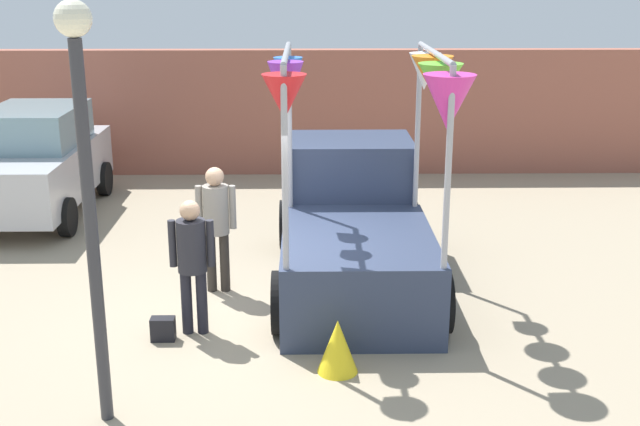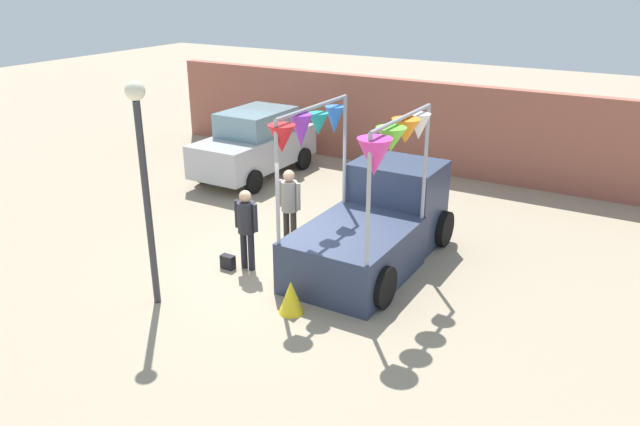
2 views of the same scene
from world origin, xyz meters
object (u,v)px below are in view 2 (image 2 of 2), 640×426
at_px(street_lamp, 143,164).
at_px(folded_kite_bundle_sunflower, 291,297).
at_px(person_vendor, 289,201).
at_px(parked_car, 255,143).
at_px(handbag, 228,262).
at_px(person_customer, 246,222).
at_px(vendor_truck, 377,217).

relative_size(street_lamp, folded_kite_bundle_sunflower, 6.55).
distance_m(person_vendor, street_lamp, 3.64).
xyz_separation_m(person_vendor, folded_kite_bundle_sunflower, (1.52, -2.32, -0.74)).
xyz_separation_m(parked_car, handbag, (3.06, -5.18, -0.80)).
height_order(parked_car, person_customer, parked_car).
bearing_deg(person_customer, person_vendor, 83.83).
bearing_deg(folded_kite_bundle_sunflower, person_vendor, 123.26).
relative_size(vendor_truck, person_vendor, 2.44).
bearing_deg(parked_car, person_customer, -55.62).
bearing_deg(folded_kite_bundle_sunflower, handbag, 158.24).
bearing_deg(vendor_truck, handbag, -141.17).
xyz_separation_m(person_customer, folded_kite_bundle_sunflower, (1.66, -1.00, -0.69)).
bearing_deg(folded_kite_bundle_sunflower, parked_car, 130.27).
height_order(vendor_truck, folded_kite_bundle_sunflower, vendor_truck).
distance_m(vendor_truck, street_lamp, 4.72).
xyz_separation_m(vendor_truck, parked_car, (-5.40, 3.30, 0.03)).
height_order(vendor_truck, person_customer, vendor_truck).
relative_size(parked_car, person_customer, 2.44).
height_order(vendor_truck, street_lamp, street_lamp).
bearing_deg(handbag, folded_kite_bundle_sunflower, -21.76).
relative_size(vendor_truck, person_customer, 2.54).
bearing_deg(person_vendor, person_customer, -96.17).
relative_size(person_customer, street_lamp, 0.42).
relative_size(person_vendor, handbag, 6.12).
bearing_deg(person_customer, vendor_truck, 40.23).
bearing_deg(street_lamp, parked_car, 112.18).
bearing_deg(person_customer, street_lamp, -107.60).
xyz_separation_m(person_customer, street_lamp, (-0.60, -1.90, 1.57)).
xyz_separation_m(parked_car, street_lamp, (2.81, -6.88, 1.62)).
bearing_deg(person_vendor, handbag, -108.00).
bearing_deg(handbag, parked_car, 120.55).
xyz_separation_m(vendor_truck, person_customer, (-1.99, -1.68, 0.08)).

